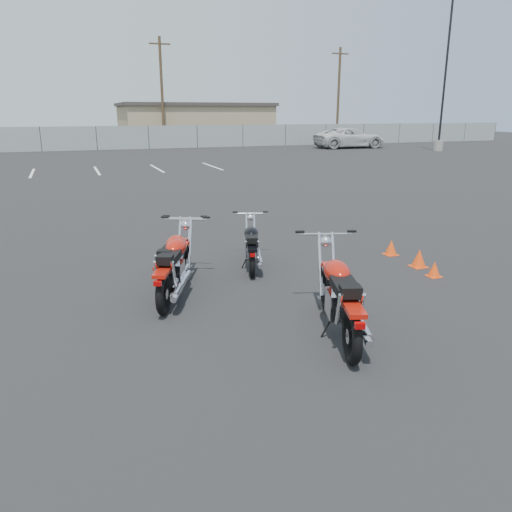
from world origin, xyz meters
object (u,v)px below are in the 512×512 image
object	(u,v)px
motorcycle_third_red	(174,260)
motorcycle_rear_red	(340,297)
motorcycle_front_red	(175,267)
motorcycle_second_black	(252,246)
white_van	(350,132)

from	to	relation	value
motorcycle_third_red	motorcycle_rear_red	distance (m)	3.05
motorcycle_rear_red	motorcycle_third_red	bearing A→B (deg)	122.32
motorcycle_front_red	motorcycle_rear_red	xyz separation A→B (m)	(1.71, -2.15, 0.03)
motorcycle_front_red	motorcycle_second_black	distance (m)	1.97
motorcycle_rear_red	motorcycle_front_red	bearing A→B (deg)	128.51
white_van	motorcycle_second_black	bearing A→B (deg)	148.55
motorcycle_third_red	motorcycle_second_black	bearing A→B (deg)	21.02
motorcycle_third_red	motorcycle_rear_red	bearing A→B (deg)	-57.68
motorcycle_third_red	white_van	size ratio (longest dim) A/B	0.30
motorcycle_second_black	motorcycle_rear_red	size ratio (longest dim) A/B	0.79
motorcycle_third_red	white_van	distance (m)	35.29
motorcycle_rear_red	white_van	xyz separation A→B (m)	(18.89, 31.27, 0.75)
motorcycle_third_red	motorcycle_rear_red	size ratio (longest dim) A/B	0.88
motorcycle_second_black	white_van	distance (m)	33.88
motorcycle_front_red	motorcycle_rear_red	size ratio (longest dim) A/B	0.93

